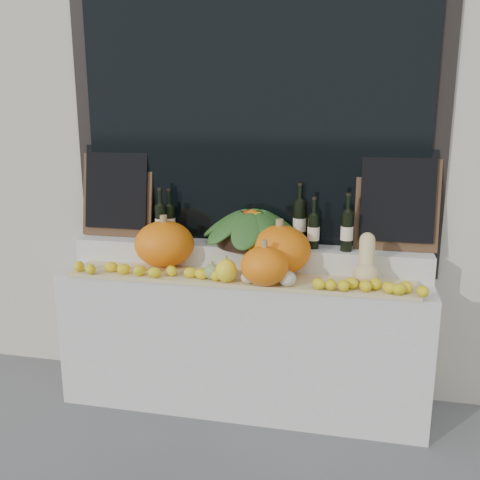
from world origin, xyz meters
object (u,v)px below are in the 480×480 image
(butternut_squash, at_px, (366,263))
(wine_bottle_tall, at_px, (299,222))
(produce_bowl, at_px, (252,227))
(pumpkin_right, at_px, (279,250))
(pumpkin_left, at_px, (164,244))

(butternut_squash, distance_m, wine_bottle_tall, 0.55)
(wine_bottle_tall, bearing_deg, produce_bowl, -165.59)
(pumpkin_right, relative_size, butternut_squash, 1.33)
(pumpkin_right, distance_m, butternut_squash, 0.53)
(pumpkin_left, xyz_separation_m, pumpkin_right, (0.74, -0.01, 0.00))
(produce_bowl, distance_m, wine_bottle_tall, 0.30)
(butternut_squash, xyz_separation_m, wine_bottle_tall, (-0.42, 0.32, 0.16))
(pumpkin_left, distance_m, produce_bowl, 0.57)
(butternut_squash, height_order, produce_bowl, produce_bowl)
(pumpkin_right, height_order, produce_bowl, produce_bowl)
(pumpkin_right, bearing_deg, butternut_squash, -10.05)
(butternut_squash, relative_size, wine_bottle_tall, 0.73)
(pumpkin_left, xyz_separation_m, wine_bottle_tall, (0.84, 0.22, 0.13))
(pumpkin_left, height_order, produce_bowl, produce_bowl)
(pumpkin_right, relative_size, wine_bottle_tall, 0.97)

